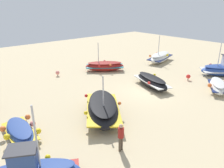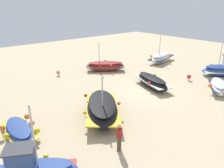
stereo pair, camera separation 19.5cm
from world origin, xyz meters
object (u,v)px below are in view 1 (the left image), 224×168
(fishing_boat_2, at_px, (20,131))
(mooring_buoy_1, at_px, (58,73))
(person_walking, at_px, (121,136))
(mooring_buoy_0, at_px, (188,76))
(fishing_boat_4, at_px, (105,66))
(fishing_boat_3, at_px, (160,57))
(fishing_boat_8, at_px, (152,81))
(fishing_boat_1, at_px, (103,108))
(fishing_boat_6, at_px, (217,86))

(fishing_boat_2, distance_m, mooring_buoy_1, 11.19)
(person_walking, bearing_deg, mooring_buoy_0, 94.79)
(fishing_boat_4, height_order, mooring_buoy_0, fishing_boat_4)
(fishing_boat_3, xyz_separation_m, fishing_boat_4, (8.07, -1.69, -0.05))
(fishing_boat_2, relative_size, fishing_boat_4, 0.76)
(fishing_boat_8, bearing_deg, mooring_buoy_0, -89.55)
(fishing_boat_4, relative_size, person_walking, 2.73)
(fishing_boat_4, bearing_deg, fishing_boat_1, -92.40)
(fishing_boat_1, height_order, person_walking, fishing_boat_1)
(fishing_boat_6, height_order, person_walking, person_walking)
(fishing_boat_3, bearing_deg, fishing_boat_8, -162.73)
(fishing_boat_1, relative_size, mooring_buoy_1, 9.17)
(fishing_boat_1, distance_m, fishing_boat_2, 5.32)
(fishing_boat_2, relative_size, mooring_buoy_0, 5.35)
(fishing_boat_2, xyz_separation_m, mooring_buoy_0, (-16.33, 1.18, 0.02))
(fishing_boat_3, xyz_separation_m, fishing_boat_8, (8.00, 5.10, -0.05))
(fishing_boat_3, bearing_deg, fishing_boat_2, 179.15)
(mooring_buoy_1, bearing_deg, person_walking, 75.75)
(fishing_boat_2, relative_size, fishing_boat_3, 0.64)
(person_walking, xyz_separation_m, mooring_buoy_0, (-12.74, -3.61, -0.52))
(fishing_boat_1, bearing_deg, mooring_buoy_1, 24.93)
(fishing_boat_2, bearing_deg, person_walking, 40.17)
(fishing_boat_3, xyz_separation_m, mooring_buoy_1, (13.05, -3.56, -0.25))
(fishing_boat_6, relative_size, mooring_buoy_0, 5.82)
(fishing_boat_2, distance_m, fishing_boat_4, 13.82)
(fishing_boat_3, relative_size, mooring_buoy_0, 8.37)
(fishing_boat_2, height_order, mooring_buoy_1, fishing_boat_2)
(fishing_boat_2, height_order, fishing_boat_4, fishing_boat_4)
(fishing_boat_6, relative_size, mooring_buoy_1, 6.22)
(fishing_boat_6, height_order, mooring_buoy_1, fishing_boat_6)
(fishing_boat_1, distance_m, fishing_boat_6, 10.97)
(fishing_boat_1, bearing_deg, fishing_boat_2, 110.59)
(fishing_boat_8, bearing_deg, fishing_boat_6, -124.41)
(fishing_boat_3, distance_m, fishing_boat_8, 9.49)
(fishing_boat_6, xyz_separation_m, fishing_boat_8, (3.60, -4.46, 0.06))
(fishing_boat_6, bearing_deg, mooring_buoy_1, 90.52)
(fishing_boat_3, height_order, fishing_boat_6, fishing_boat_3)
(fishing_boat_3, relative_size, fishing_boat_6, 1.44)
(fishing_boat_1, relative_size, fishing_boat_3, 1.02)
(fishing_boat_1, bearing_deg, person_walking, -168.75)
(fishing_boat_6, distance_m, mooring_buoy_0, 3.29)
(fishing_boat_3, distance_m, fishing_boat_4, 8.24)
(fishing_boat_6, xyz_separation_m, mooring_buoy_1, (8.65, -13.12, -0.13))
(fishing_boat_1, distance_m, fishing_boat_8, 7.08)
(person_walking, bearing_deg, fishing_boat_1, 144.69)
(fishing_boat_1, distance_m, fishing_boat_3, 16.30)
(fishing_boat_3, xyz_separation_m, person_walking, (16.48, 9.95, 0.31))
(fishing_boat_4, distance_m, mooring_buoy_0, 9.12)
(fishing_boat_4, xyz_separation_m, fishing_boat_6, (-3.67, 11.25, -0.07))
(fishing_boat_4, relative_size, fishing_boat_6, 1.21)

